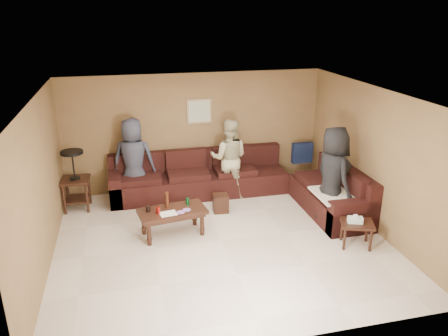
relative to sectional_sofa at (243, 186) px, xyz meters
name	(u,v)px	position (x,y,z in m)	size (l,w,h in m)	color
room	(221,148)	(-0.81, -1.52, 1.34)	(5.60, 5.50, 2.50)	beige
sectional_sofa	(243,186)	(0.00, 0.00, 0.00)	(4.65, 2.90, 0.97)	black
coffee_table	(172,214)	(-1.59, -1.10, 0.08)	(1.22, 0.74, 0.76)	#321910
end_table_left	(75,179)	(-3.28, 0.37, 0.30)	(0.55, 0.55, 1.20)	#321910
side_table_right	(357,225)	(1.33, -2.19, 0.05)	(0.63, 0.58, 0.58)	#321910
waste_bin	(221,203)	(-0.57, -0.39, -0.15)	(0.29, 0.29, 0.34)	#321910
wall_art	(199,111)	(-0.71, 0.96, 1.37)	(0.52, 0.04, 0.52)	tan
person_left	(134,160)	(-2.14, 0.56, 0.54)	(0.84, 0.55, 1.73)	#2F3242
person_middle	(229,158)	(-0.22, 0.36, 0.49)	(0.80, 0.62, 1.64)	#B8B189
person_right	(333,176)	(1.31, -1.26, 0.58)	(0.89, 0.58, 1.81)	black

